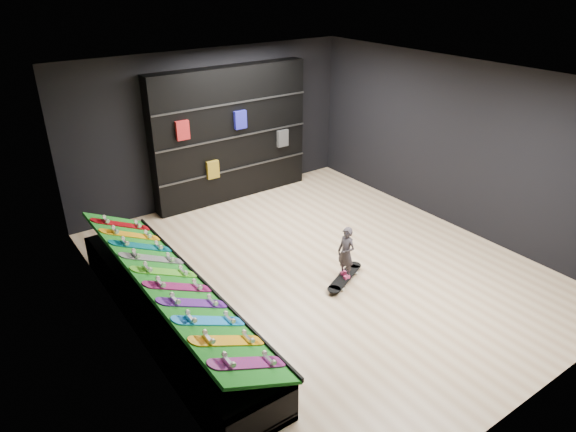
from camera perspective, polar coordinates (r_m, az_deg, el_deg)
floor at (r=8.28m, az=3.64°, el=-5.84°), size 6.00×7.00×0.01m
ceiling at (r=7.16m, az=4.34°, el=14.98°), size 6.00×7.00×0.01m
wall_back at (r=10.38m, az=-8.43°, el=9.77°), size 6.00×0.02×3.00m
wall_front at (r=5.66m, az=27.01°, el=-7.66°), size 6.00×0.02×3.00m
wall_left at (r=6.31m, az=-17.78°, el=-2.36°), size 0.02×7.00×3.00m
wall_right at (r=9.67m, az=18.06°, el=7.54°), size 0.02×7.00×3.00m
display_rack at (r=7.08m, az=-12.92°, el=-10.32°), size 0.90×4.50×0.50m
turf_ramp at (r=6.83m, az=-12.92°, el=-7.07°), size 0.92×4.50×0.46m
back_shelving at (r=10.41m, az=-6.40°, el=8.98°), size 3.33×0.39×2.66m
floor_skateboard at (r=7.98m, az=6.31°, el=-6.92°), size 0.98×0.61×0.09m
child at (r=7.82m, az=6.42°, el=-5.12°), size 0.15×0.20×0.50m
display_board_0 at (r=5.44m, az=-4.47°, el=-15.97°), size 0.93×0.22×0.50m
display_board_1 at (r=5.72m, az=-6.73°, el=-13.59°), size 0.93×0.22×0.50m
display_board_2 at (r=6.02m, az=-8.74°, el=-11.43°), size 0.93×0.22×0.50m
display_board_3 at (r=6.33m, az=-10.52°, el=-9.46°), size 0.93×0.22×0.50m
display_board_4 at (r=6.66m, az=-12.11°, el=-7.67°), size 0.93×0.22×0.50m
display_board_5 at (r=6.99m, az=-13.54°, el=-6.05°), size 0.93×0.22×0.50m
display_board_6 at (r=7.34m, az=-14.84°, el=-4.58°), size 0.93×0.22×0.50m
display_board_7 at (r=7.69m, az=-16.01°, el=-3.23°), size 0.93×0.22×0.50m
display_board_8 at (r=8.05m, az=-17.07°, el=-2.01°), size 0.93×0.22×0.50m
display_board_9 at (r=8.41m, az=-18.04°, el=-0.88°), size 0.93×0.22×0.50m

